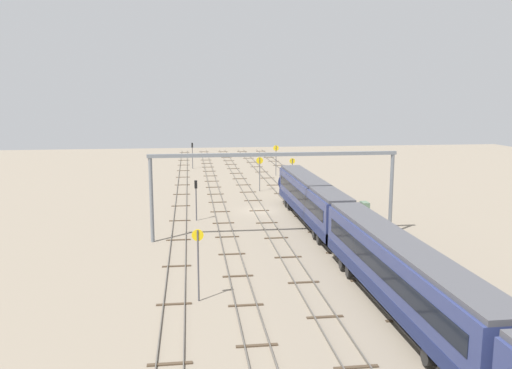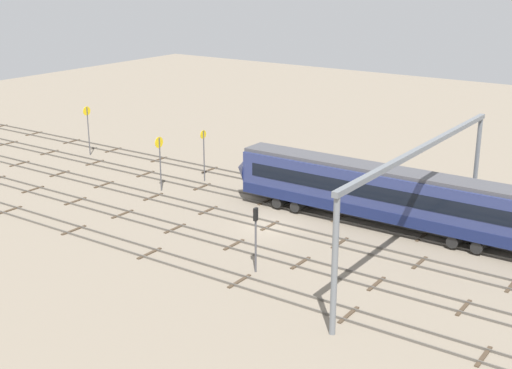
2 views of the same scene
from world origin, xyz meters
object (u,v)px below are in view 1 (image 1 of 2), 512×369
object	(u,v)px
speed_sign_distant_end	(198,256)
relay_cabinet	(365,208)
train	(395,272)
signal_light_trackside_approach	(196,194)
signal_light_trackside_departure	(192,152)
speed_sign_far_trackside	(276,156)
speed_sign_mid_trackside	(292,171)
speed_sign_near_foreground	(260,169)
overhead_gantry	(275,171)

from	to	relation	value
speed_sign_distant_end	relay_cabinet	distance (m)	32.10
train	signal_light_trackside_approach	size ratio (longest dim) A/B	16.23
train	signal_light_trackside_departure	size ratio (longest dim) A/B	14.92
speed_sign_distant_end	signal_light_trackside_approach	bearing A→B (deg)	-0.47
train	speed_sign_far_trackside	world-z (taller)	speed_sign_far_trackside
speed_sign_far_trackside	speed_sign_mid_trackside	bearing A→B (deg)	178.87
speed_sign_near_foreground	signal_light_trackside_departure	bearing A→B (deg)	20.47
signal_light_trackside_departure	speed_sign_mid_trackside	bearing A→B (deg)	-152.40
signal_light_trackside_departure	speed_sign_near_foreground	bearing A→B (deg)	-159.53
signal_light_trackside_approach	signal_light_trackside_departure	distance (m)	43.45
signal_light_trackside_departure	train	bearing A→B (deg)	-169.78
speed_sign_far_trackside	overhead_gantry	bearing A→B (deg)	170.37
overhead_gantry	signal_light_trackside_approach	world-z (taller)	overhead_gantry
relay_cabinet	signal_light_trackside_departure	bearing A→B (deg)	25.42
train	signal_light_trackside_departure	world-z (taller)	signal_light_trackside_departure
signal_light_trackside_approach	train	bearing A→B (deg)	-155.00
speed_sign_far_trackside	relay_cabinet	distance (m)	32.20
signal_light_trackside_approach	relay_cabinet	distance (m)	20.31
signal_light_trackside_departure	speed_sign_far_trackside	bearing A→B (deg)	-126.88
train	speed_sign_near_foreground	bearing A→B (deg)	3.85
speed_sign_far_trackside	speed_sign_distant_end	xyz separation A→B (m)	(-56.30, 14.77, -0.35)
signal_light_trackside_approach	signal_light_trackside_departure	xyz separation A→B (m)	(43.45, 0.09, 0.24)
speed_sign_near_foreground	relay_cabinet	world-z (taller)	speed_sign_near_foreground
overhead_gantry	speed_sign_mid_trackside	world-z (taller)	overhead_gantry
overhead_gantry	speed_sign_near_foreground	world-z (taller)	overhead_gantry
speed_sign_far_trackside	signal_light_trackside_approach	bearing A→B (deg)	155.80
signal_light_trackside_departure	speed_sign_distant_end	bearing A→B (deg)	179.91
speed_sign_far_trackside	speed_sign_distant_end	size ratio (longest dim) A/B	1.06
signal_light_trackside_departure	overhead_gantry	bearing A→B (deg)	-171.49
speed_sign_mid_trackside	signal_light_trackside_departure	distance (m)	30.97
signal_light_trackside_departure	relay_cabinet	distance (m)	47.24
speed_sign_mid_trackside	signal_light_trackside_approach	size ratio (longest dim) A/B	1.09
train	relay_cabinet	world-z (taller)	train
overhead_gantry	signal_light_trackside_approach	size ratio (longest dim) A/B	5.32
overhead_gantry	speed_sign_far_trackside	world-z (taller)	overhead_gantry
train	speed_sign_near_foreground	world-z (taller)	speed_sign_near_foreground
train	speed_sign_distant_end	size ratio (longest dim) A/B	14.75
speed_sign_near_foreground	signal_light_trackside_departure	size ratio (longest dim) A/B	1.02
speed_sign_near_foreground	signal_light_trackside_approach	world-z (taller)	speed_sign_near_foreground
train	signal_light_trackside_approach	distance (m)	29.87
train	speed_sign_far_trackside	xyz separation A→B (m)	(59.51, -1.96, 0.91)
speed_sign_near_foreground	signal_light_trackside_approach	bearing A→B (deg)	151.06
speed_sign_far_trackside	signal_light_trackside_departure	xyz separation A→B (m)	(11.01, 14.67, -0.30)
speed_sign_mid_trackside	relay_cabinet	xyz separation A→B (m)	(-15.16, -5.90, -2.47)
overhead_gantry	speed_sign_mid_trackside	xyz separation A→B (m)	(24.37, -6.60, -3.57)
signal_light_trackside_approach	relay_cabinet	size ratio (longest dim) A/B	3.08
signal_light_trackside_approach	speed_sign_distant_end	bearing A→B (deg)	179.53
speed_sign_mid_trackside	signal_light_trackside_approach	xyz separation A→B (m)	(-16.00, 14.26, -0.16)
speed_sign_far_trackside	relay_cabinet	world-z (taller)	speed_sign_far_trackside
speed_sign_mid_trackside	speed_sign_far_trackside	distance (m)	16.44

